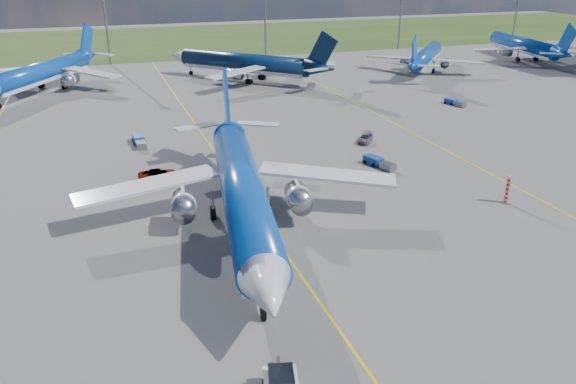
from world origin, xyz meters
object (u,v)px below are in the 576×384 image
object	(u,v)px
bg_jet_ne	(425,71)
service_car_c	(366,138)
baggage_tug_c	(139,141)
main_airliner	(244,229)
warning_post	(508,190)
service_car_b	(159,175)
bg_jet_nnw	(46,91)
bg_jet_n	(244,81)
baggage_tug_e	(454,103)
bg_jet_ene	(521,59)
baggage_tug_w	(378,163)

from	to	relation	value
bg_jet_ne	service_car_c	distance (m)	59.10
baggage_tug_c	main_airliner	bearing A→B (deg)	-78.65
warning_post	service_car_b	size ratio (longest dim) A/B	0.62
baggage_tug_c	service_car_c	bearing A→B (deg)	-18.41
bg_jet_nnw	bg_jet_n	bearing A→B (deg)	25.80
bg_jet_n	baggage_tug_e	world-z (taller)	bg_jet_n
baggage_tug_c	bg_jet_ne	bearing A→B (deg)	26.30
baggage_tug_c	baggage_tug_e	distance (m)	55.65
main_airliner	bg_jet_nnw	bearing A→B (deg)	115.92
bg_jet_ene	service_car_c	size ratio (longest dim) A/B	9.93
bg_jet_ne	main_airliner	world-z (taller)	main_airliner
bg_jet_ene	baggage_tug_c	distance (m)	108.63
service_car_b	bg_jet_nnw	bearing A→B (deg)	15.70
bg_jet_ene	main_airliner	bearing A→B (deg)	47.97
bg_jet_nnw	bg_jet_n	size ratio (longest dim) A/B	0.99
warning_post	service_car_c	distance (m)	24.80
service_car_c	baggage_tug_e	bearing A→B (deg)	68.72
bg_jet_n	service_car_c	world-z (taller)	bg_jet_n
bg_jet_nnw	bg_jet_ne	distance (m)	82.87
bg_jet_ene	service_car_b	xyz separation A→B (m)	(-99.41, -56.39, 0.67)
bg_jet_ne	service_car_b	bearing A→B (deg)	78.28
bg_jet_ene	baggage_tug_e	xyz separation A→B (m)	(-44.95, -36.26, 0.46)
baggage_tug_e	service_car_b	bearing A→B (deg)	-171.61
warning_post	bg_jet_ne	bearing A→B (deg)	64.65
warning_post	bg_jet_ne	xyz separation A→B (m)	(33.07, 69.81, -1.50)
warning_post	bg_jet_ene	world-z (taller)	bg_jet_ene
bg_jet_nnw	service_car_b	bearing A→B (deg)	-45.20
baggage_tug_w	baggage_tug_e	size ratio (longest dim) A/B	1.08
baggage_tug_e	service_car_c	bearing A→B (deg)	-161.33
service_car_c	baggage_tug_e	size ratio (longest dim) A/B	0.90
service_car_b	baggage_tug_w	world-z (taller)	service_car_b
warning_post	bg_jet_n	distance (m)	72.74
warning_post	bg_jet_ene	distance (m)	99.45
warning_post	bg_jet_nnw	size ratio (longest dim) A/B	0.07
main_airliner	baggage_tug_c	size ratio (longest dim) A/B	8.78
baggage_tug_e	baggage_tug_w	bearing A→B (deg)	-150.74
warning_post	service_car_c	xyz separation A→B (m)	(-4.68, 24.34, -0.91)
baggage_tug_c	bg_jet_nnw	bearing A→B (deg)	107.68
bg_jet_n	baggage_tug_e	size ratio (longest dim) A/B	9.37
warning_post	main_airliner	world-z (taller)	main_airliner
bg_jet_ne	baggage_tug_w	bearing A→B (deg)	94.72
bg_jet_nnw	bg_jet_ene	world-z (taller)	bg_jet_nnw
service_car_c	bg_jet_n	bearing A→B (deg)	134.40
service_car_b	baggage_tug_w	distance (m)	27.02
warning_post	bg_jet_n	xyz separation A→B (m)	(-9.91, 72.05, -1.50)
baggage_tug_c	baggage_tug_e	world-z (taller)	baggage_tug_c
service_car_c	warning_post	bearing A→B (deg)	-40.96
bg_jet_nnw	bg_jet_ene	bearing A→B (deg)	29.79
bg_jet_ne	baggage_tug_e	bearing A→B (deg)	108.36
service_car_b	baggage_tug_c	world-z (taller)	service_car_b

